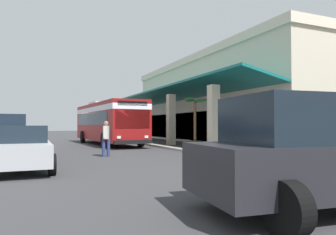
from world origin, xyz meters
name	(u,v)px	position (x,y,z in m)	size (l,w,h in m)	color
ground	(178,141)	(0.00, 8.00, 0.00)	(120.00, 120.00, 0.00)	#38383A
curb_strip	(137,142)	(1.68, 3.49, 0.06)	(29.35, 0.50, 0.12)	#9E998E
plaza_building	(234,101)	(1.68, 13.12, 3.77)	(24.76, 13.50, 7.54)	beige
transit_bus	(108,120)	(2.38, 0.89, 1.85)	(11.34, 3.25, 3.34)	maroon
parked_suv_charcoal	(327,151)	(22.56, 0.35, 1.02)	(3.05, 4.98, 1.97)	#232328
parked_sedan_silver	(21,147)	(15.10, -4.80, 0.75)	(4.40, 2.03, 1.47)	#B2B5BA
parked_suv_blue	(3,135)	(9.98, -5.70, 1.02)	(4.95, 2.49, 1.97)	navy
pedestrian	(106,137)	(11.71, -1.24, 0.94)	(0.60, 0.41, 1.68)	navy
potted_palm	(195,136)	(9.14, 4.90, 0.83)	(1.97, 1.79, 3.17)	#4C4742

